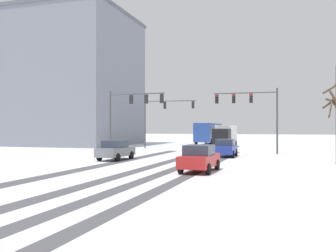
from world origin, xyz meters
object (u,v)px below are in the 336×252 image
object	(u,v)px
traffic_signal_far_left	(163,112)
bus_oncoming	(209,132)
box_truck_delivery	(225,135)
office_building_far_left_block	(45,81)
car_grey_second	(116,150)
car_blue_lead	(226,148)
traffic_signal_near_left	(131,107)
traffic_signal_near_right	(251,106)
car_red_third	(199,158)

from	to	relation	value
traffic_signal_far_left	bus_oncoming	size ratio (longest dim) A/B	0.62
box_truck_delivery	office_building_far_left_block	size ratio (longest dim) A/B	0.26
car_grey_second	bus_oncoming	bearing A→B (deg)	87.55
traffic_signal_far_left	bus_oncoming	bearing A→B (deg)	77.45
car_grey_second	traffic_signal_far_left	bearing A→B (deg)	95.94
car_blue_lead	bus_oncoming	size ratio (longest dim) A/B	0.38
traffic_signal_near_left	car_grey_second	distance (m)	8.36
car_blue_lead	bus_oncoming	distance (m)	26.48
box_truck_delivery	traffic_signal_near_right	bearing A→B (deg)	-71.05
traffic_signal_near_right	car_grey_second	distance (m)	14.28
traffic_signal_far_left	car_red_third	xyz separation A→B (m)	(10.27, -23.35, -3.86)
traffic_signal_near_left	office_building_far_left_block	size ratio (longest dim) A/B	0.23
traffic_signal_far_left	car_grey_second	bearing A→B (deg)	-84.06
traffic_signal_near_left	bus_oncoming	distance (m)	24.90
car_blue_lead	car_grey_second	distance (m)	10.18
traffic_signal_near_left	car_red_third	size ratio (longest dim) A/B	1.57
traffic_signal_near_right	car_grey_second	size ratio (longest dim) A/B	1.57
traffic_signal_far_left	traffic_signal_near_right	world-z (taller)	same
traffic_signal_far_left	traffic_signal_near_left	size ratio (longest dim) A/B	1.05
car_red_third	box_truck_delivery	world-z (taller)	box_truck_delivery
car_red_third	bus_oncoming	bearing A→B (deg)	100.68
box_truck_delivery	office_building_far_left_block	distance (m)	30.51
traffic_signal_near_left	car_red_third	world-z (taller)	traffic_signal_near_left
car_red_third	office_building_far_left_block	distance (m)	44.36
traffic_signal_near_left	car_grey_second	world-z (taller)	traffic_signal_near_left
traffic_signal_far_left	car_blue_lead	bearing A→B (deg)	-48.74
traffic_signal_near_left	box_truck_delivery	distance (m)	17.56
bus_oncoming	box_truck_delivery	xyz separation A→B (m)	(4.09, -8.82, -0.36)
bus_oncoming	car_red_third	bearing A→B (deg)	-79.32
traffic_signal_near_left	car_red_third	bearing A→B (deg)	-52.15
traffic_signal_near_left	bus_oncoming	bearing A→B (deg)	82.92
traffic_signal_far_left	car_red_third	size ratio (longest dim) A/B	1.64
traffic_signal_far_left	traffic_signal_near_right	size ratio (longest dim) A/B	1.05
car_grey_second	car_red_third	distance (m)	10.30
box_truck_delivery	office_building_far_left_block	bearing A→B (deg)	179.71
car_grey_second	office_building_far_left_block	world-z (taller)	office_building_far_left_block
traffic_signal_near_left	box_truck_delivery	xyz separation A→B (m)	(7.13, 15.73, -3.16)
car_blue_lead	office_building_far_left_block	xyz separation A→B (m)	(-31.98, 16.90, 9.35)
traffic_signal_far_left	office_building_far_left_block	bearing A→B (deg)	165.80
traffic_signal_near_left	bus_oncoming	size ratio (longest dim) A/B	0.59
bus_oncoming	office_building_far_left_block	distance (m)	27.88
car_red_third	bus_oncoming	world-z (taller)	bus_oncoming
car_blue_lead	box_truck_delivery	bearing A→B (deg)	99.09
car_grey_second	car_red_third	bearing A→B (deg)	-34.89
car_red_third	box_truck_delivery	size ratio (longest dim) A/B	0.56
car_grey_second	office_building_far_left_block	xyz separation A→B (m)	(-23.85, 23.04, 9.35)
car_red_third	office_building_far_left_block	world-z (taller)	office_building_far_left_block
car_grey_second	box_truck_delivery	xyz separation A→B (m)	(5.44, 22.89, 0.82)
traffic_signal_near_right	box_truck_delivery	bearing A→B (deg)	108.95
traffic_signal_far_left	traffic_signal_near_left	world-z (taller)	same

